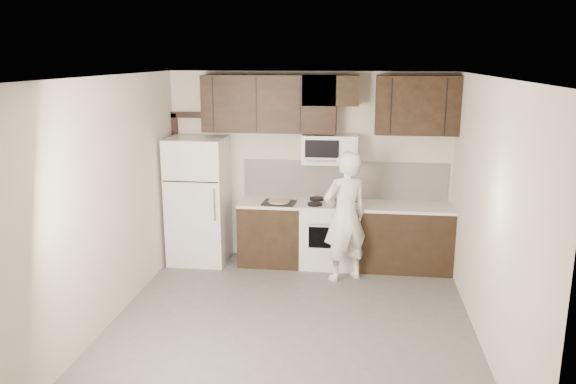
% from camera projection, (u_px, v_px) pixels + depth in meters
% --- Properties ---
extents(floor, '(4.50, 4.50, 0.00)m').
position_uv_depth(floor, '(290.00, 326.00, 6.19)').
color(floor, '#55524F').
rests_on(floor, ground).
extents(back_wall, '(4.00, 0.00, 4.00)m').
position_uv_depth(back_wall, '(309.00, 167.00, 8.04)').
color(back_wall, '#B9B29D').
rests_on(back_wall, ground).
extents(ceiling, '(4.50, 4.50, 0.00)m').
position_uv_depth(ceiling, '(290.00, 77.00, 5.55)').
color(ceiling, white).
rests_on(ceiling, back_wall).
extents(counter_run, '(2.95, 0.64, 0.91)m').
position_uv_depth(counter_run, '(350.00, 235.00, 7.88)').
color(counter_run, black).
rests_on(counter_run, floor).
extents(stove, '(0.76, 0.66, 0.94)m').
position_uv_depth(stove, '(328.00, 234.00, 7.91)').
color(stove, silver).
rests_on(stove, floor).
extents(backsplash, '(2.90, 0.02, 0.54)m').
position_uv_depth(backsplash, '(344.00, 180.00, 8.01)').
color(backsplash, silver).
rests_on(backsplash, counter_run).
extents(upper_cabinets, '(3.48, 0.35, 0.78)m').
position_uv_depth(upper_cabinets, '(324.00, 103.00, 7.63)').
color(upper_cabinets, black).
rests_on(upper_cabinets, back_wall).
extents(microwave, '(0.76, 0.42, 0.40)m').
position_uv_depth(microwave, '(330.00, 149.00, 7.75)').
color(microwave, silver).
rests_on(microwave, upper_cabinets).
extents(refrigerator, '(0.80, 0.76, 1.80)m').
position_uv_depth(refrigerator, '(199.00, 200.00, 7.99)').
color(refrigerator, silver).
rests_on(refrigerator, floor).
extents(door_trim, '(0.50, 0.08, 2.12)m').
position_uv_depth(door_trim, '(179.00, 171.00, 8.26)').
color(door_trim, black).
rests_on(door_trim, floor).
extents(saucepan, '(0.30, 0.18, 0.17)m').
position_uv_depth(saucepan, '(341.00, 201.00, 7.62)').
color(saucepan, silver).
rests_on(saucepan, stove).
extents(baking_tray, '(0.46, 0.36, 0.02)m').
position_uv_depth(baking_tray, '(279.00, 203.00, 7.77)').
color(baking_tray, black).
rests_on(baking_tray, counter_run).
extents(pizza, '(0.31, 0.31, 0.02)m').
position_uv_depth(pizza, '(279.00, 201.00, 7.76)').
color(pizza, '#D2B68D').
rests_on(pizza, baking_tray).
extents(person, '(0.75, 0.68, 1.73)m').
position_uv_depth(person, '(345.00, 217.00, 7.30)').
color(person, white).
rests_on(person, floor).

